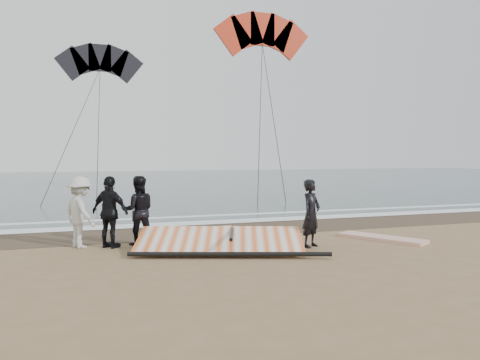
{
  "coord_description": "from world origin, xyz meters",
  "views": [
    {
      "loc": [
        -4.08,
        -9.28,
        2.28
      ],
      "look_at": [
        0.06,
        3.0,
        1.6
      ],
      "focal_mm": 35.0,
      "sensor_mm": 36.0,
      "label": 1
    }
  ],
  "objects_px": {
    "man_main": "(311,213)",
    "sail_rig": "(216,243)",
    "board_white": "(382,238)",
    "board_cream": "(238,234)"
  },
  "relations": [
    {
      "from": "man_main",
      "to": "sail_rig",
      "type": "height_order",
      "value": "man_main"
    },
    {
      "from": "sail_rig",
      "to": "man_main",
      "type": "bearing_deg",
      "value": -6.17
    },
    {
      "from": "board_white",
      "to": "board_cream",
      "type": "bearing_deg",
      "value": 121.47
    },
    {
      "from": "sail_rig",
      "to": "board_white",
      "type": "bearing_deg",
      "value": 0.01
    },
    {
      "from": "board_white",
      "to": "man_main",
      "type": "bearing_deg",
      "value": 156.7
    },
    {
      "from": "man_main",
      "to": "sail_rig",
      "type": "bearing_deg",
      "value": 140.75
    },
    {
      "from": "man_main",
      "to": "board_cream",
      "type": "relative_size",
      "value": 0.68
    },
    {
      "from": "man_main",
      "to": "sail_rig",
      "type": "xyz_separation_m",
      "value": [
        -2.4,
        0.26,
        -0.65
      ]
    },
    {
      "from": "man_main",
      "to": "board_white",
      "type": "xyz_separation_m",
      "value": [
        2.27,
        0.26,
        -0.8
      ]
    },
    {
      "from": "man_main",
      "to": "board_cream",
      "type": "xyz_separation_m",
      "value": [
        -1.2,
        2.16,
        -0.79
      ]
    }
  ]
}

